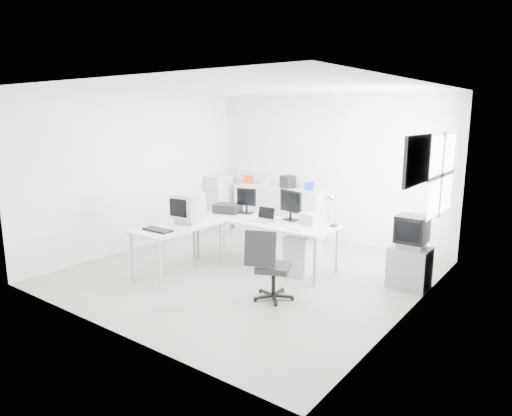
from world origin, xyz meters
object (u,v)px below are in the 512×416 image
Objects in this scene: laser_printer at (311,219)px; filing_cabinet at (219,202)px; office_chair at (274,264)px; crt_tv at (412,232)px; laptop at (263,215)px; drawer_pedestal at (302,254)px; side_desk at (178,249)px; inkjet_printer at (228,208)px; sideboard at (279,211)px; tv_cabinet at (409,267)px; main_desk at (264,242)px; lcd_monitor_small at (247,201)px; lcd_monitor_large at (291,206)px; crt_monitor at (189,207)px.

laser_printer is 0.27× the size of filing_cabinet.
crt_tv is (1.31, 1.51, 0.33)m from office_chair.
drawer_pedestal is at bearing 10.32° from laptop.
inkjet_printer is at bearing 90.00° from side_desk.
sideboard is (-1.64, 1.56, -0.34)m from laser_printer.
drawer_pedestal is at bearing -47.35° from sideboard.
laptop reaches higher than tv_cabinet.
side_desk is 1.44× the size of office_chair.
inkjet_printer is (0.00, 1.20, 0.45)m from side_desk.
laser_printer reaches higher than main_desk.
lcd_monitor_large is at bearing -13.20° from lcd_monitor_small.
tv_cabinet is at bearing 13.43° from drawer_pedestal.
office_chair is 1.94× the size of crt_tv.
lcd_monitor_small is 1.25× the size of laptop.
crt_tv is (2.26, 0.42, 0.44)m from main_desk.
side_desk is at bearing -117.78° from lcd_monitor_large.
drawer_pedestal is 1.68m from crt_tv.
lcd_monitor_large reaches higher than drawer_pedestal.
lcd_monitor_large is (-0.35, 0.20, 0.69)m from drawer_pedestal.
inkjet_printer reaches higher than drawer_pedestal.
inkjet_printer is (-1.55, 0.05, 0.53)m from drawer_pedestal.
drawer_pedestal is at bearing -166.57° from crt_tv.
lcd_monitor_small is 2.81m from crt_tv.
main_desk is at bearing 107.51° from office_chair.
lcd_monitor_large is 0.49× the size of office_chair.
filing_cabinet is at bearing 143.28° from laptop.
inkjet_printer is 1.71m from sideboard.
crt_tv is at bearing 26.10° from side_desk.
office_chair is at bearing 0.33° from side_desk.
drawer_pedestal is at bearing 23.43° from crt_monitor.
drawer_pedestal is 1.93m from crt_monitor.
inkjet_printer is 1.60m from laser_printer.
sideboard is at bearing 113.95° from laptop.
lcd_monitor_small reaches higher than laptop.
laser_printer is 1.52m from crt_tv.
filing_cabinet reaches higher than sideboard.
lcd_monitor_large is (1.20, 1.35, 0.61)m from side_desk.
lcd_monitor_small reaches higher than main_desk.
lcd_monitor_small reaches higher than sideboard.
lcd_monitor_large is at bearing 90.50° from office_chair.
office_chair is 0.85× the size of filing_cabinet.
side_desk is 1.51m from lcd_monitor_small.
laptop is (0.60, -0.35, -0.11)m from lcd_monitor_small.
laser_printer is at bearing 73.61° from drawer_pedestal.
inkjet_printer is 0.85× the size of crt_monitor.
sideboard is at bearing 89.40° from lcd_monitor_small.
side_desk reaches higher than drawer_pedestal.
filing_cabinet is at bearing 131.48° from lcd_monitor_small.
tv_cabinet is (2.81, 0.17, -0.67)m from lcd_monitor_small.
side_desk is 1.28m from inkjet_printer.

